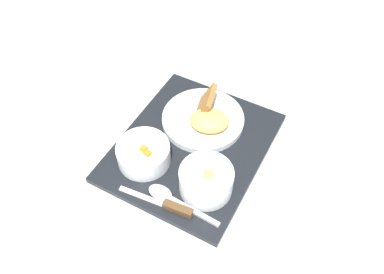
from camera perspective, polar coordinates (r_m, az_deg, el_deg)
ground_plane at (r=0.97m, az=0.00°, el=-1.68°), size 4.00×4.00×0.00m
serving_tray at (r=0.97m, az=0.00°, el=-1.41°), size 0.40×0.34×0.02m
bowl_salad at (r=0.92m, az=-6.85°, el=-2.23°), size 0.12×0.12×0.06m
bowl_soup at (r=0.86m, az=2.01°, el=-5.95°), size 0.12×0.12×0.06m
plate_main at (r=0.99m, az=1.79°, el=2.62°), size 0.20×0.20×0.08m
knife at (r=0.86m, az=-2.86°, el=-9.72°), size 0.03×0.17×0.02m
spoon at (r=0.88m, az=-3.22°, el=-8.46°), size 0.04×0.17×0.01m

